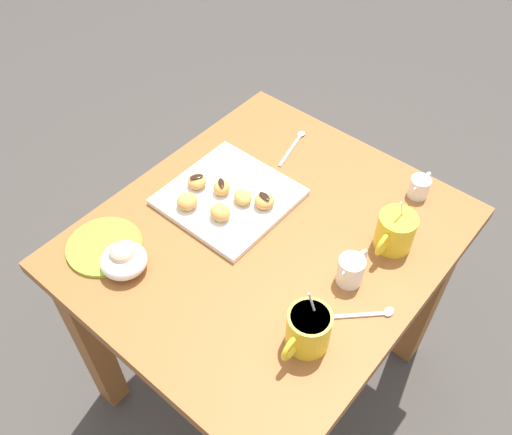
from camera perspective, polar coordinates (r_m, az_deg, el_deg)
name	(u,v)px	position (r m, az deg, el deg)	size (l,w,h in m)	color
ground_plane	(264,371)	(1.96, 0.83, -15.63)	(8.00, 8.00, 0.00)	#423D38
dining_table	(266,270)	(1.45, 1.07, -5.52)	(0.89, 0.78, 0.73)	#935628
pastry_plate_square	(229,197)	(1.41, -2.82, 2.15)	(0.30, 0.30, 0.02)	white
coffee_mug_yellow_left	(395,231)	(1.32, 14.27, -1.36)	(0.13, 0.09, 0.15)	yellow
coffee_mug_yellow_right	(308,329)	(1.13, 5.42, -11.48)	(0.13, 0.09, 0.15)	yellow
cream_pitcher_white	(351,269)	(1.24, 9.87, -5.31)	(0.10, 0.06, 0.07)	white
ice_cream_bowl	(123,259)	(1.28, -13.62, -4.23)	(0.11, 0.11, 0.08)	white
chocolate_sauce_pitcher	(420,186)	(1.47, 16.66, 3.16)	(0.09, 0.05, 0.06)	white
saucer_lime_left	(104,246)	(1.36, -15.49, -2.91)	(0.18, 0.18, 0.01)	#9EC633
loose_spoon_near_saucer	(295,144)	(1.57, 4.04, 7.65)	(0.16, 0.05, 0.01)	silver
loose_spoon_by_plate	(366,315)	(1.22, 11.35, -9.88)	(0.12, 0.12, 0.01)	silver
beignet_0	(243,197)	(1.38, -1.39, 2.13)	(0.05, 0.04, 0.03)	#D19347
beignet_1	(197,181)	(1.42, -6.13, 3.75)	(0.05, 0.05, 0.03)	#D19347
chocolate_drizzle_1	(197,177)	(1.41, -6.19, 4.25)	(0.03, 0.02, 0.01)	black
beignet_2	(222,188)	(1.40, -3.60, 3.11)	(0.05, 0.04, 0.03)	#D19347
chocolate_drizzle_2	(221,183)	(1.39, -3.63, 3.64)	(0.03, 0.01, 0.01)	black
beignet_3	(220,212)	(1.34, -3.75, 0.53)	(0.05, 0.05, 0.04)	#D19347
beignet_4	(264,201)	(1.37, 0.87, 1.71)	(0.05, 0.05, 0.03)	#D19347
chocolate_drizzle_4	(264,196)	(1.35, 0.88, 2.24)	(0.04, 0.02, 0.01)	black
beignet_5	(187,201)	(1.37, -7.17, 1.68)	(0.05, 0.05, 0.04)	#D19347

